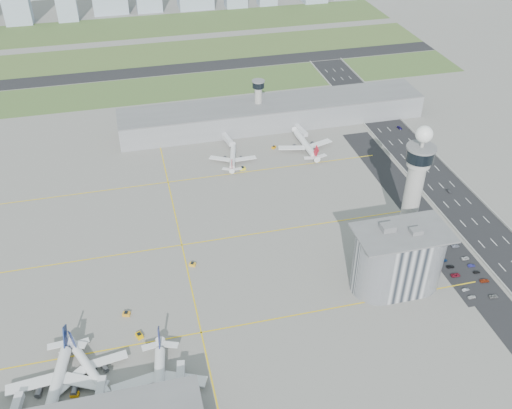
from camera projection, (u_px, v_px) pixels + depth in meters
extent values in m
plane|color=gray|center=(273.00, 271.00, 272.94)|extent=(1000.00, 1000.00, 0.00)
cube|color=#4A6530|center=(173.00, 88.00, 447.03)|extent=(480.00, 50.00, 0.08)
cube|color=#4B642F|center=(163.00, 54.00, 506.37)|extent=(480.00, 60.00, 0.08)
cube|color=#3A5528|center=(154.00, 26.00, 569.67)|extent=(480.00, 70.00, 0.08)
cube|color=black|center=(168.00, 70.00, 476.29)|extent=(480.00, 22.00, 0.10)
cube|color=black|center=(487.00, 235.00, 295.37)|extent=(28.00, 500.00, 0.10)
cube|color=#9E9E99|center=(463.00, 238.00, 292.32)|extent=(0.60, 500.00, 1.20)
cube|color=#9E9E99|center=(511.00, 230.00, 297.79)|extent=(0.60, 500.00, 1.20)
cube|color=black|center=(454.00, 255.00, 282.58)|extent=(18.00, 260.00, 0.08)
cube|color=black|center=(463.00, 271.00, 272.69)|extent=(20.00, 44.00, 0.10)
cube|color=yellow|center=(201.00, 333.00, 241.39)|extent=(260.00, 0.60, 0.01)
cube|color=yellow|center=(182.00, 245.00, 288.86)|extent=(260.00, 0.60, 0.01)
cube|color=yellow|center=(168.00, 182.00, 336.33)|extent=(260.00, 0.60, 0.01)
cube|color=yellow|center=(182.00, 245.00, 288.86)|extent=(0.60, 260.00, 0.01)
cylinder|color=#ADAAA5|center=(411.00, 200.00, 279.42)|extent=(8.40, 8.40, 48.00)
cylinder|color=#ADAAA5|center=(419.00, 162.00, 266.67)|extent=(11.00, 11.00, 4.00)
cylinder|color=black|center=(420.00, 154.00, 264.36)|extent=(13.00, 13.00, 6.00)
cylinder|color=slate|center=(422.00, 148.00, 262.33)|extent=(14.00, 14.00, 1.00)
cylinder|color=#ADAAA5|center=(423.00, 143.00, 260.88)|extent=(1.60, 1.60, 5.00)
sphere|color=white|center=(424.00, 134.00, 258.27)|extent=(8.00, 8.00, 8.00)
cylinder|color=#ADAAA5|center=(258.00, 105.00, 389.37)|extent=(5.00, 5.00, 28.00)
cylinder|color=black|center=(258.00, 85.00, 380.67)|extent=(8.00, 8.00, 4.00)
cylinder|color=slate|center=(258.00, 81.00, 379.22)|extent=(8.60, 8.60, 0.80)
cube|color=#B2B2B7|center=(398.00, 260.00, 257.00)|extent=(18.00, 24.00, 30.00)
cylinder|color=#B2B2B7|center=(379.00, 263.00, 255.24)|extent=(24.00, 24.00, 30.00)
cylinder|color=#B2B2B7|center=(416.00, 256.00, 258.76)|extent=(24.00, 24.00, 30.00)
cube|color=slate|center=(403.00, 233.00, 248.07)|extent=(42.00, 24.00, 0.80)
cube|color=slate|center=(388.00, 228.00, 248.35)|extent=(6.00, 5.00, 3.00)
cube|color=slate|center=(416.00, 231.00, 246.71)|extent=(5.00, 4.00, 2.40)
cube|color=gray|center=(273.00, 113.00, 393.50)|extent=(210.00, 32.00, 15.00)
cube|color=slate|center=(273.00, 103.00, 388.93)|extent=(210.00, 32.00, 0.80)
imported|color=silver|center=(472.00, 297.00, 257.82)|extent=(3.73, 1.51, 1.27)
imported|color=#9BA0A4|center=(466.00, 290.00, 261.82)|extent=(3.53, 1.56, 1.13)
imported|color=maroon|center=(456.00, 275.00, 269.67)|extent=(4.67, 2.24, 1.28)
imported|color=black|center=(450.00, 267.00, 274.65)|extent=(4.03, 1.89, 1.14)
imported|color=navy|center=(444.00, 260.00, 278.29)|extent=(3.78, 1.88, 1.24)
imported|color=silver|center=(437.00, 251.00, 284.29)|extent=(3.42, 1.45, 1.10)
imported|color=gray|center=(494.00, 296.00, 258.20)|extent=(4.38, 2.22, 1.19)
imported|color=maroon|center=(485.00, 281.00, 266.54)|extent=(4.66, 2.14, 1.32)
imported|color=black|center=(477.00, 272.00, 271.49)|extent=(3.42, 1.39, 1.16)
imported|color=navy|center=(472.00, 266.00, 275.27)|extent=(3.72, 1.47, 1.20)
imported|color=silver|center=(465.00, 258.00, 279.64)|extent=(4.29, 2.16, 1.16)
imported|color=#8D92A4|center=(455.00, 246.00, 287.37)|extent=(4.24, 1.87, 1.21)
imported|color=black|center=(449.00, 191.00, 327.61)|extent=(1.69, 3.79, 1.21)
imported|color=#1C1454|center=(399.00, 128.00, 390.98)|extent=(2.65, 4.83, 1.28)
imported|color=#969A9C|center=(348.00, 93.00, 437.47)|extent=(1.51, 3.67, 1.24)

